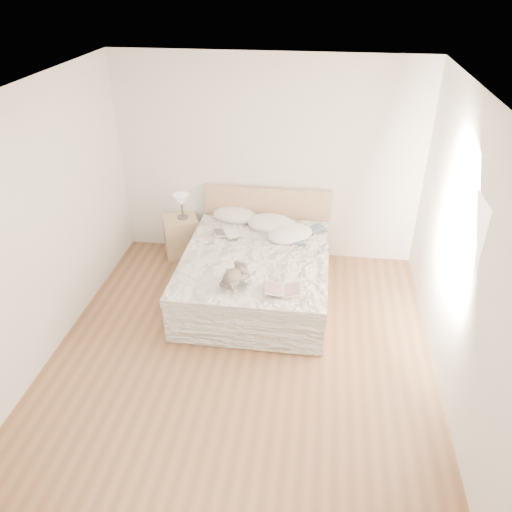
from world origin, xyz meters
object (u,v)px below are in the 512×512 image
(nightstand, at_px, (181,236))
(photo_book, at_px, (226,234))
(bed, at_px, (257,272))
(teddy_bear, at_px, (232,282))
(childrens_book, at_px, (283,290))
(table_lamp, at_px, (182,201))

(nightstand, height_order, photo_book, photo_book)
(bed, xyz_separation_m, teddy_bear, (-0.16, -0.76, 0.34))
(bed, distance_m, nightstand, 1.43)
(photo_book, bearing_deg, childrens_book, -78.14)
(bed, bearing_deg, photo_book, 142.12)
(bed, xyz_separation_m, table_lamp, (-1.14, 0.85, 0.50))
(bed, height_order, childrens_book, bed)
(table_lamp, height_order, childrens_book, table_lamp)
(table_lamp, height_order, photo_book, table_lamp)
(nightstand, height_order, table_lamp, table_lamp)
(nightstand, distance_m, childrens_book, 2.28)
(bed, height_order, teddy_bear, bed)
(bed, distance_m, table_lamp, 1.50)
(photo_book, relative_size, teddy_bear, 0.98)
(table_lamp, height_order, teddy_bear, table_lamp)
(table_lamp, bearing_deg, childrens_book, -47.14)
(childrens_book, bearing_deg, teddy_bear, 170.72)
(table_lamp, bearing_deg, bed, -36.64)
(table_lamp, xyz_separation_m, teddy_bear, (0.98, -1.61, -0.16))
(nightstand, relative_size, photo_book, 1.66)
(nightstand, distance_m, photo_book, 0.95)
(photo_book, xyz_separation_m, teddy_bear, (0.28, -1.10, 0.02))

